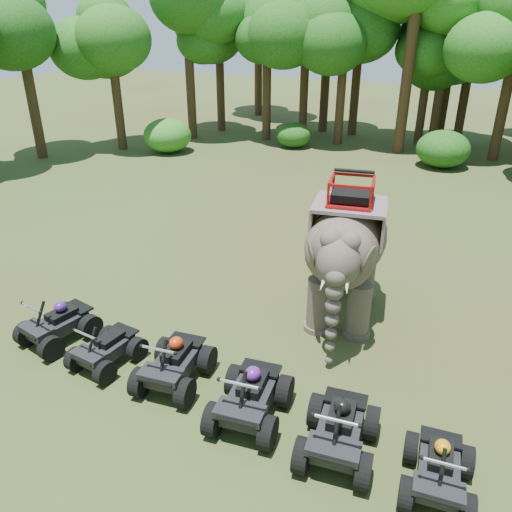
% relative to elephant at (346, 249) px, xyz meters
% --- Properties ---
extents(ground, '(110.00, 110.00, 0.00)m').
position_rel_elephant_xyz_m(ground, '(-1.88, -2.59, -1.91)').
color(ground, '#47381E').
rests_on(ground, ground).
extents(elephant, '(2.85, 4.85, 3.82)m').
position_rel_elephant_xyz_m(elephant, '(0.00, 0.00, 0.00)').
color(elephant, '#4B4237').
rests_on(elephant, ground).
extents(atv_0, '(1.51, 1.89, 1.27)m').
position_rel_elephant_xyz_m(atv_0, '(-5.82, -4.37, -1.28)').
color(atv_0, black).
rests_on(atv_0, ground).
extents(atv_1, '(1.26, 1.65, 1.15)m').
position_rel_elephant_xyz_m(atv_1, '(-4.12, -4.55, -1.33)').
color(atv_1, black).
rests_on(atv_1, ground).
extents(atv_2, '(1.54, 1.95, 1.32)m').
position_rel_elephant_xyz_m(atv_2, '(-2.36, -4.39, -1.25)').
color(atv_2, black).
rests_on(atv_2, ground).
extents(atv_3, '(1.61, 2.03, 1.37)m').
position_rel_elephant_xyz_m(atv_3, '(-0.40, -4.61, -1.22)').
color(atv_3, black).
rests_on(atv_3, ground).
extents(atv_4, '(1.57, 1.99, 1.35)m').
position_rel_elephant_xyz_m(atv_4, '(1.44, -4.67, -1.23)').
color(atv_4, black).
rests_on(atv_4, ground).
extents(atv_5, '(1.33, 1.71, 1.18)m').
position_rel_elephant_xyz_m(atv_5, '(3.18, -4.70, -1.32)').
color(atv_5, black).
rests_on(atv_5, ground).
extents(tree_0, '(5.10, 5.10, 7.29)m').
position_rel_elephant_xyz_m(tree_0, '(-1.88, 21.54, 1.73)').
color(tree_0, '#195114').
rests_on(tree_0, ground).
extents(tree_1, '(6.03, 6.03, 8.62)m').
position_rel_elephant_xyz_m(tree_1, '(2.65, 19.25, 2.40)').
color(tree_1, '#195114').
rests_on(tree_1, ground).
extents(tree_23, '(6.04, 6.04, 8.62)m').
position_rel_elephant_xyz_m(tree_23, '(-20.36, 8.31, 2.40)').
color(tree_23, '#195114').
rests_on(tree_23, ground).
extents(tree_24, '(5.37, 5.37, 7.68)m').
position_rel_elephant_xyz_m(tree_24, '(-17.61, 11.95, 1.93)').
color(tree_24, '#195114').
rests_on(tree_24, ground).
extents(tree_25, '(6.21, 6.21, 8.87)m').
position_rel_elephant_xyz_m(tree_25, '(-15.46, 16.44, 2.53)').
color(tree_25, '#195114').
rests_on(tree_25, ground).
extents(tree_26, '(5.83, 5.83, 8.33)m').
position_rel_elephant_xyz_m(tree_26, '(-10.99, 18.32, 2.25)').
color(tree_26, '#195114').
rests_on(tree_26, ground).
extents(tree_27, '(5.57, 5.57, 7.96)m').
position_rel_elephant_xyz_m(tree_27, '(-6.38, 19.12, 2.07)').
color(tree_27, '#195114').
rests_on(tree_27, ground).
extents(tree_28, '(6.08, 6.08, 8.68)m').
position_rel_elephant_xyz_m(tree_28, '(-6.39, 22.21, 2.43)').
color(tree_28, '#195114').
rests_on(tree_28, ground).
extents(tree_29, '(5.21, 5.21, 7.45)m').
position_rel_elephant_xyz_m(tree_29, '(-0.82, 22.99, 1.81)').
color(tree_29, '#195114').
rests_on(tree_29, ground).
extents(tree_32, '(6.74, 6.74, 9.63)m').
position_rel_elephant_xyz_m(tree_32, '(-8.53, 22.32, 2.91)').
color(tree_32, '#195114').
rests_on(tree_32, ground).
extents(tree_33, '(5.84, 5.84, 8.35)m').
position_rel_elephant_xyz_m(tree_33, '(0.28, 23.16, 2.26)').
color(tree_33, '#195114').
rests_on(tree_33, ground).
extents(tree_34, '(7.33, 7.33, 10.47)m').
position_rel_elephant_xyz_m(tree_34, '(-15.41, 26.05, 3.33)').
color(tree_34, '#195114').
rests_on(tree_34, ground).
extents(tree_36, '(7.52, 7.52, 10.74)m').
position_rel_elephant_xyz_m(tree_36, '(-2.49, 18.66, 3.46)').
color(tree_36, '#195114').
rests_on(tree_36, ground).
extents(tree_39, '(5.82, 5.82, 8.31)m').
position_rel_elephant_xyz_m(tree_39, '(-15.01, 19.41, 2.25)').
color(tree_39, '#195114').
rests_on(tree_39, ground).
extents(tree_41, '(5.71, 5.71, 8.15)m').
position_rel_elephant_xyz_m(tree_41, '(-9.17, 20.09, 2.17)').
color(tree_41, '#195114').
rests_on(tree_41, ground).
extents(tree_42, '(5.49, 5.49, 7.85)m').
position_rel_elephant_xyz_m(tree_42, '(-1.01, 21.41, 2.01)').
color(tree_42, '#195114').
rests_on(tree_42, ground).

